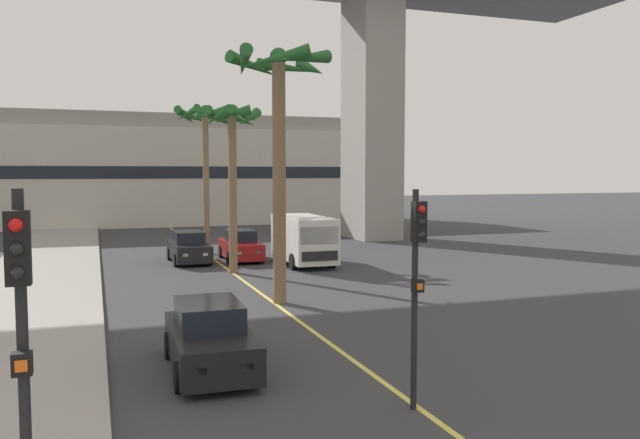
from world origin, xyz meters
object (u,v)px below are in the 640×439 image
object	(u,v)px
car_queue_third	(210,339)
palm_tree_far_median	(232,139)
traffic_light_left_sidewalk_corner	(21,333)
palm_tree_mid_median	(279,108)
palm_tree_near_median	(205,130)
traffic_light_median_near	(417,269)
car_queue_second	(189,248)
car_queue_front	(241,246)
delivery_van	(304,238)

from	to	relation	value
car_queue_third	palm_tree_far_median	distance (m)	15.21
traffic_light_left_sidewalk_corner	palm_tree_far_median	distance (m)	22.31
palm_tree_mid_median	palm_tree_far_median	size ratio (longest dim) A/B	1.16
palm_tree_near_median	palm_tree_far_median	bearing A→B (deg)	-90.18
traffic_light_median_near	car_queue_second	bearing A→B (deg)	93.32
palm_tree_near_median	car_queue_second	bearing A→B (deg)	-113.97
car_queue_front	palm_tree_far_median	size ratio (longest dim) A/B	0.55
car_queue_second	palm_tree_near_median	size ratio (longest dim) A/B	0.50
car_queue_front	traffic_light_median_near	xyz separation A→B (m)	(-1.37, -21.66, 1.99)
traffic_light_median_near	palm_tree_far_median	bearing A→B (deg)	89.47
delivery_van	palm_tree_near_median	bearing A→B (deg)	122.93
car_queue_second	car_queue_third	xyz separation A→B (m)	(-1.99, -17.90, 0.00)
delivery_van	traffic_light_left_sidewalk_corner	bearing A→B (deg)	-114.66
traffic_light_left_sidewalk_corner	traffic_light_median_near	xyz separation A→B (m)	(6.40, 3.44, -0.15)
traffic_light_left_sidewalk_corner	traffic_light_median_near	size ratio (longest dim) A/B	1.00
car_queue_second	car_queue_third	distance (m)	18.01
car_queue_second	traffic_light_median_near	distance (m)	21.83
car_queue_second	palm_tree_near_median	world-z (taller)	palm_tree_near_median
car_queue_third	traffic_light_left_sidewalk_corner	distance (m)	8.18
palm_tree_mid_median	palm_tree_near_median	bearing A→B (deg)	90.50
palm_tree_mid_median	palm_tree_far_median	xyz separation A→B (m)	(-0.15, 7.14, -0.71)
traffic_light_left_sidewalk_corner	palm_tree_mid_median	bearing A→B (deg)	64.31
car_queue_front	delivery_van	xyz separation A→B (m)	(2.59, -2.53, 0.57)
traffic_light_left_sidewalk_corner	palm_tree_far_median	bearing A→B (deg)	72.71
car_queue_front	traffic_light_left_sidewalk_corner	xyz separation A→B (m)	(-7.77, -25.10, 2.14)
delivery_van	palm_tree_mid_median	world-z (taller)	palm_tree_mid_median
car_queue_third	delivery_van	world-z (taller)	delivery_van
car_queue_front	car_queue_second	world-z (taller)	same
delivery_van	traffic_light_left_sidewalk_corner	xyz separation A→B (m)	(-10.36, -22.57, 1.58)
car_queue_third	delivery_van	size ratio (longest dim) A/B	0.78
car_queue_third	palm_tree_mid_median	size ratio (longest dim) A/B	0.48
palm_tree_near_median	delivery_van	bearing A→B (deg)	-57.07
delivery_van	car_queue_front	bearing A→B (deg)	135.74
car_queue_second	palm_tree_near_median	distance (m)	7.07
car_queue_third	delivery_van	bearing A→B (deg)	64.79
car_queue_front	palm_tree_near_median	size ratio (longest dim) A/B	0.51
car_queue_front	car_queue_second	distance (m)	2.63
delivery_van	palm_tree_far_median	size ratio (longest dim) A/B	0.70
traffic_light_median_near	palm_tree_mid_median	distance (m)	11.24
car_queue_front	palm_tree_mid_median	distance (m)	12.69
palm_tree_mid_median	traffic_light_median_near	bearing A→B (deg)	-91.71
palm_tree_near_median	palm_tree_mid_median	world-z (taller)	palm_tree_mid_median
car_queue_front	traffic_light_left_sidewalk_corner	size ratio (longest dim) A/B	0.99
car_queue_second	traffic_light_median_near	xyz separation A→B (m)	(1.26, -21.70, 1.99)
delivery_van	traffic_light_median_near	distance (m)	19.59
car_queue_third	traffic_light_median_near	xyz separation A→B (m)	(3.25, -3.80, 1.99)
car_queue_second	palm_tree_mid_median	size ratio (longest dim) A/B	0.47
car_queue_front	car_queue_third	distance (m)	18.45
palm_tree_near_median	palm_tree_mid_median	xyz separation A→B (m)	(0.13, -14.45, -0.14)
car_queue_third	palm_tree_near_median	world-z (taller)	palm_tree_near_median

